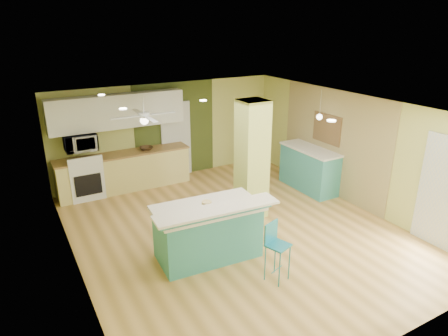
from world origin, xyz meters
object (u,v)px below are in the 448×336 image
Objects in this scene: canister at (207,206)px; peninsula at (208,231)px; fruit_bowl at (146,148)px; bar_stool at (275,242)px; side_counter at (310,168)px.

peninsula is at bearing 51.45° from canister.
canister is at bearing -93.67° from fruit_bowl.
bar_stool is 4.81m from fruit_bowl.
canister is (-0.07, -0.08, 0.53)m from peninsula.
canister reaches higher than bar_stool.
side_counter is 4.98× the size of fruit_bowl.
peninsula is at bearing 101.30° from bar_stool.
bar_stool is at bearing -138.81° from side_counter.
peninsula reaches higher than side_counter.
side_counter is (2.97, 2.60, -0.14)m from bar_stool.
side_counter is at bearing 23.56° from canister.
canister is at bearing -124.91° from peninsula.
side_counter is 9.79× the size of canister.
fruit_bowl is (-0.45, 4.78, 0.31)m from bar_stool.
canister reaches higher than fruit_bowl.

